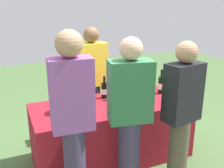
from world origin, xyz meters
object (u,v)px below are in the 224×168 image
guest_1 (130,114)px  guest_2 (181,113)px  wine_bottle_1 (104,90)px  wine_glass_1 (85,104)px  server_pouring (92,80)px  wine_glass_0 (70,107)px  wine_glass_3 (124,97)px  ice_bucket (60,106)px  wine_bottle_2 (115,92)px  wine_bottle_3 (161,85)px  wine_glass_2 (116,99)px  wine_glass_5 (147,94)px  wine_bottle_0 (74,94)px  guest_0 (73,118)px  wine_glass_4 (134,96)px

guest_1 → guest_2: bearing=-5.3°
wine_bottle_1 → wine_glass_1: wine_bottle_1 is taller
server_pouring → wine_glass_0: bearing=51.8°
wine_glass_3 → guest_1: (-0.19, -0.53, 0.03)m
ice_bucket → wine_bottle_2: bearing=9.5°
wine_bottle_3 → wine_glass_2: bearing=-166.9°
wine_bottle_3 → wine_glass_3: size_ratio=2.32×
wine_bottle_2 → wine_glass_5: 0.40m
wine_bottle_0 → wine_glass_1: (0.04, -0.30, -0.02)m
wine_glass_0 → wine_glass_2: bearing=8.5°
server_pouring → guest_0: 1.44m
wine_glass_5 → guest_1: size_ratio=0.08×
wine_bottle_0 → wine_bottle_2: (0.49, -0.11, -0.01)m
wine_bottle_0 → wine_glass_1: size_ratio=2.39×
wine_bottle_2 → server_pouring: size_ratio=0.19×
wine_glass_4 → ice_bucket: 0.87m
wine_bottle_0 → server_pouring: server_pouring is taller
server_pouring → wine_glass_5: bearing=117.5°
wine_bottle_0 → wine_bottle_2: size_ratio=1.07×
wine_glass_5 → guest_2: (-0.01, -0.68, 0.03)m
wine_glass_5 → guest_1: 0.74m
guest_0 → wine_glass_5: bearing=32.0°
wine_bottle_0 → wine_bottle_3: size_ratio=0.95×
ice_bucket → wine_bottle_3: bearing=4.5°
wine_glass_1 → guest_0: bearing=-116.8°
wine_bottle_0 → wine_glass_5: size_ratio=2.39×
guest_1 → guest_2: 0.53m
wine_glass_3 → guest_2: (0.31, -0.68, 0.02)m
wine_bottle_3 → guest_2: 0.93m
wine_bottle_1 → wine_glass_2: (0.03, -0.30, -0.02)m
wine_glass_4 → guest_2: size_ratio=0.09×
wine_bottle_2 → wine_glass_3: (0.03, -0.19, -0.00)m
wine_bottle_2 → wine_glass_0: size_ratio=1.95×
wine_bottle_1 → guest_2: size_ratio=0.19×
ice_bucket → wine_bottle_1: bearing=21.1°
wine_glass_0 → wine_glass_2: wine_glass_0 is taller
wine_bottle_1 → ice_bucket: 0.66m
server_pouring → wine_bottle_2: bearing=96.8°
wine_glass_0 → wine_glass_3: wine_glass_0 is taller
wine_bottle_2 → wine_bottle_3: wine_bottle_3 is taller
wine_bottle_2 → guest_1: (-0.16, -0.73, 0.03)m
wine_glass_3 → wine_glass_5: 0.32m
wine_bottle_1 → wine_glass_3: bearing=-69.1°
guest_0 → guest_1: bearing=8.0°
wine_bottle_3 → wine_glass_5: size_ratio=2.50×
wine_glass_2 → guest_0: 0.89m
wine_glass_5 → ice_bucket: bearing=175.8°
wine_glass_0 → server_pouring: size_ratio=0.10×
wine_bottle_1 → server_pouring: size_ratio=0.18×
wine_bottle_3 → server_pouring: (-0.79, 0.54, 0.01)m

